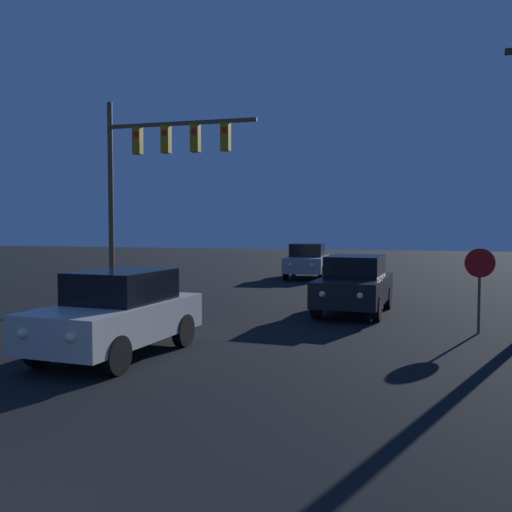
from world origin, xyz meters
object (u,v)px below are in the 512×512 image
object	(u,v)px
car_mid	(354,284)
car_far	(307,261)
stop_sign	(480,274)
traffic_signal_mast	(153,163)
car_near	(118,313)

from	to	relation	value
car_mid	car_far	xyz separation A→B (m)	(-3.65, 11.22, 0.00)
stop_sign	car_far	bearing A→B (deg)	117.11
stop_sign	traffic_signal_mast	bearing A→B (deg)	167.41
car_far	traffic_signal_mast	world-z (taller)	traffic_signal_mast
car_mid	traffic_signal_mast	world-z (taller)	traffic_signal_mast
car_near	traffic_signal_mast	world-z (taller)	traffic_signal_mast
car_far	traffic_signal_mast	xyz separation A→B (m)	(-3.06, -11.51, 3.93)
car_mid	traffic_signal_mast	distance (m)	7.78
car_far	stop_sign	bearing A→B (deg)	113.71
car_near	stop_sign	xyz separation A→B (m)	(7.56, 4.67, 0.61)
car_near	car_far	bearing A→B (deg)	-87.21
car_mid	traffic_signal_mast	bearing A→B (deg)	6.05
car_mid	car_far	distance (m)	11.80
traffic_signal_mast	stop_sign	bearing A→B (deg)	-12.59
car_mid	car_near	bearing A→B (deg)	63.63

